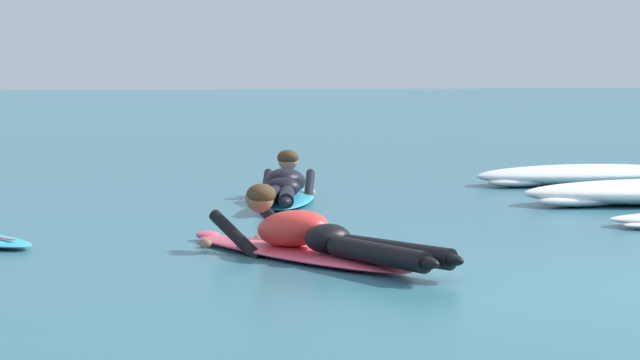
% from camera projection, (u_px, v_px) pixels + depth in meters
% --- Properties ---
extents(ground_plane, '(120.00, 120.00, 0.00)m').
position_uv_depth(ground_plane, '(318.00, 168.00, 17.58)').
color(ground_plane, '#2D6B7A').
extents(surfer_near, '(1.56, 2.64, 0.55)m').
position_uv_depth(surfer_near, '(307.00, 240.00, 9.26)').
color(surfer_near, '#E54C66').
rests_on(surfer_near, ground).
extents(surfer_far, '(1.10, 2.54, 0.53)m').
position_uv_depth(surfer_far, '(284.00, 189.00, 13.10)').
color(surfer_far, '#2DB2D1').
rests_on(surfer_far, ground).
extents(whitewater_mid_right, '(2.64, 1.16, 0.22)m').
position_uv_depth(whitewater_mid_right, '(583.00, 175.00, 15.19)').
color(whitewater_mid_right, white).
rests_on(whitewater_mid_right, ground).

